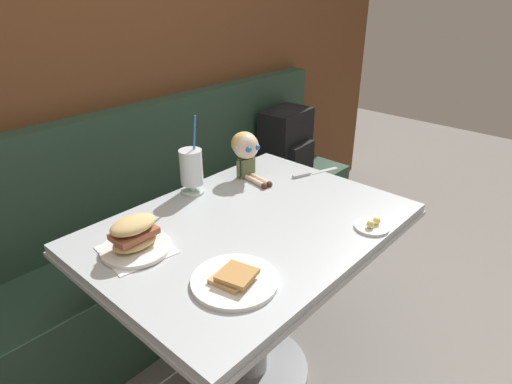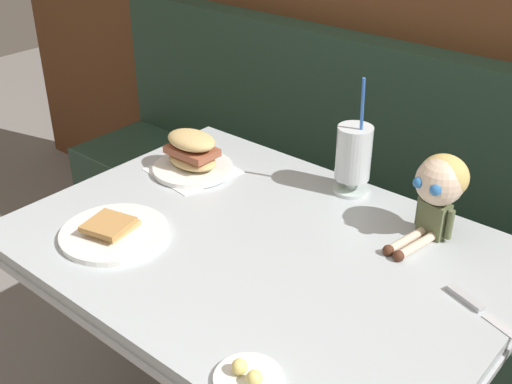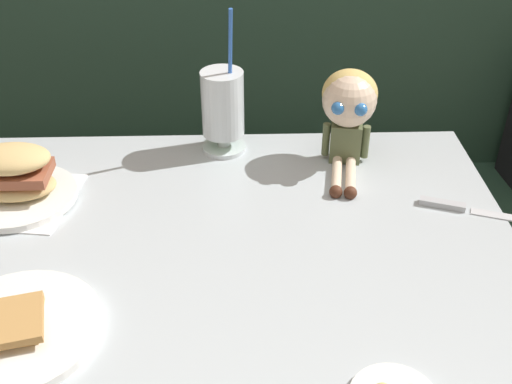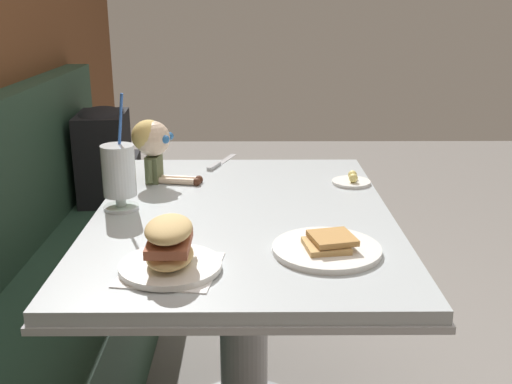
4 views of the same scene
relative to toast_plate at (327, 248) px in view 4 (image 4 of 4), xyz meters
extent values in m
cube|color=#233D2D|center=(0.28, 0.79, -0.53)|extent=(2.60, 0.48, 0.45)
cube|color=#B2BCC1|center=(0.28, 0.20, -0.03)|extent=(1.10, 0.80, 0.03)
cube|color=#B7BABF|center=(0.28, 0.20, -0.05)|extent=(1.11, 0.81, 0.02)
cylinder|color=#A5A8AD|center=(0.28, 0.20, -0.38)|extent=(0.14, 0.14, 0.65)
cylinder|color=white|center=(0.00, 0.00, 0.00)|extent=(0.25, 0.25, 0.01)
cube|color=tan|center=(-0.01, 0.00, 0.01)|extent=(0.11, 0.11, 0.01)
cube|color=#B78447|center=(0.00, -0.01, 0.02)|extent=(0.11, 0.11, 0.01)
cylinder|color=silver|center=(0.30, 0.53, -0.01)|extent=(0.10, 0.10, 0.01)
cylinder|color=silver|center=(0.30, 0.53, 0.01)|extent=(0.03, 0.03, 0.03)
cylinder|color=silver|center=(0.30, 0.53, 0.10)|extent=(0.09, 0.09, 0.14)
cylinder|color=#ADE0A8|center=(0.30, 0.53, 0.09)|extent=(0.08, 0.08, 0.13)
cylinder|color=blue|center=(0.32, 0.53, 0.19)|extent=(0.02, 0.03, 0.22)
cube|color=white|center=(-0.09, 0.35, -0.01)|extent=(0.23, 0.23, 0.00)
cylinder|color=white|center=(-0.09, 0.35, 0.00)|extent=(0.22, 0.22, 0.01)
ellipsoid|color=tan|center=(-0.09, 0.35, 0.02)|extent=(0.15, 0.10, 0.04)
cube|color=#995138|center=(-0.09, 0.35, 0.05)|extent=(0.14, 0.09, 0.02)
ellipsoid|color=tan|center=(-0.09, 0.35, 0.08)|extent=(0.15, 0.10, 0.04)
cylinder|color=white|center=(0.53, -0.14, -0.01)|extent=(0.12, 0.12, 0.01)
sphere|color=#F4E07A|center=(0.51, -0.14, 0.01)|extent=(0.03, 0.03, 0.03)
sphere|color=#F4E07A|center=(0.55, -0.14, 0.01)|extent=(0.03, 0.03, 0.03)
cube|color=silver|center=(0.83, 0.26, -0.01)|extent=(0.14, 0.07, 0.00)
cube|color=#B2B5BA|center=(0.72, 0.30, -0.01)|extent=(0.09, 0.05, 0.01)
cube|color=#5B6642|center=(0.56, 0.48, 0.03)|extent=(0.07, 0.05, 0.08)
sphere|color=beige|center=(0.56, 0.48, 0.13)|extent=(0.11, 0.11, 0.11)
ellipsoid|color=#D8B766|center=(0.56, 0.49, 0.14)|extent=(0.13, 0.12, 0.10)
sphere|color=#2D6BB2|center=(0.53, 0.43, 0.13)|extent=(0.03, 0.03, 0.03)
sphere|color=#2D6BB2|center=(0.57, 0.43, 0.13)|extent=(0.03, 0.03, 0.03)
cylinder|color=beige|center=(0.53, 0.40, 0.00)|extent=(0.04, 0.12, 0.02)
cylinder|color=beige|center=(0.56, 0.40, 0.00)|extent=(0.04, 0.12, 0.02)
sphere|color=#4C2819|center=(0.52, 0.34, 0.00)|extent=(0.03, 0.03, 0.03)
sphere|color=#4C2819|center=(0.55, 0.34, 0.00)|extent=(0.03, 0.03, 0.03)
cylinder|color=#5B6642|center=(0.51, 0.49, 0.04)|extent=(0.02, 0.02, 0.07)
cylinder|color=#5B6642|center=(0.60, 0.47, 0.04)|extent=(0.02, 0.02, 0.07)
cube|color=black|center=(1.24, 0.81, -0.11)|extent=(0.31, 0.22, 0.38)
cube|color=black|center=(1.24, 0.69, -0.19)|extent=(0.21, 0.07, 0.17)
ellipsoid|color=black|center=(1.24, 0.81, 0.07)|extent=(0.30, 0.21, 0.07)
camera|label=1|loc=(-0.69, -0.70, 0.76)|focal=30.46mm
camera|label=2|loc=(1.05, -0.73, 0.79)|focal=44.78mm
camera|label=3|loc=(0.33, -0.66, 0.68)|focal=43.99mm
camera|label=4|loc=(-1.27, 0.17, 0.55)|focal=42.44mm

